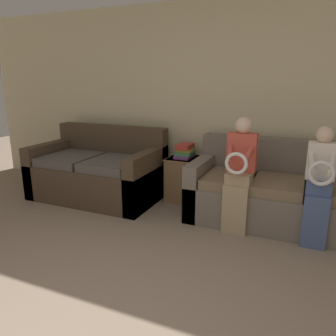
{
  "coord_description": "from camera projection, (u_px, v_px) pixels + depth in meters",
  "views": [
    {
      "loc": [
        0.99,
        -1.03,
        1.58
      ],
      "look_at": [
        -0.28,
        1.9,
        0.71
      ],
      "focal_mm": 35.0,
      "sensor_mm": 36.0,
      "label": 1
    }
  ],
  "objects": [
    {
      "name": "side_shelf",
      "position": [
        184.0,
        178.0,
        4.39
      ],
      "size": [
        0.43,
        0.47,
        0.58
      ],
      "color": "olive",
      "rests_on": "ground_plane"
    },
    {
      "name": "child_right_seated",
      "position": [
        319.0,
        181.0,
        3.13
      ],
      "size": [
        0.27,
        0.37,
        1.16
      ],
      "color": "#475B8E",
      "rests_on": "ground_plane"
    },
    {
      "name": "couch_main",
      "position": [
        278.0,
        194.0,
        3.71
      ],
      "size": [
        1.96,
        0.92,
        0.91
      ],
      "color": "#70665B",
      "rests_on": "ground_plane"
    },
    {
      "name": "wall_back",
      "position": [
        228.0,
        104.0,
        4.21
      ],
      "size": [
        7.86,
        0.06,
        2.55
      ],
      "color": "beige",
      "rests_on": "ground_plane"
    },
    {
      "name": "book_stack",
      "position": [
        185.0,
        151.0,
        4.3
      ],
      "size": [
        0.21,
        0.31,
        0.18
      ],
      "color": "#7A4284",
      "rests_on": "side_shelf"
    },
    {
      "name": "couch_side",
      "position": [
        99.0,
        173.0,
        4.51
      ],
      "size": [
        1.7,
        0.99,
        0.95
      ],
      "color": "#473828",
      "rests_on": "ground_plane"
    },
    {
      "name": "child_left_seated",
      "position": [
        239.0,
        170.0,
        3.43
      ],
      "size": [
        0.31,
        0.38,
        1.21
      ],
      "color": "tan",
      "rests_on": "ground_plane"
    }
  ]
}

